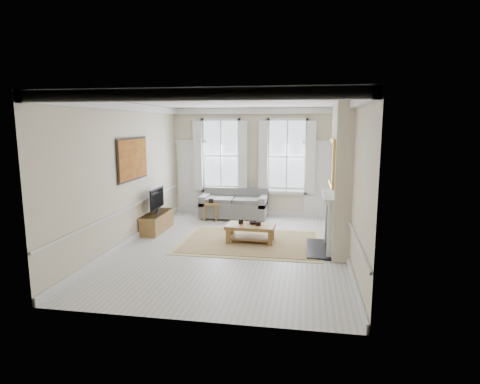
% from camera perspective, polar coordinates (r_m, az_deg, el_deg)
% --- Properties ---
extents(floor, '(7.20, 7.20, 0.00)m').
position_cam_1_polar(floor, '(9.58, -0.99, -7.98)').
color(floor, '#B7B5AD').
rests_on(floor, ground).
extents(ceiling, '(7.20, 7.20, 0.00)m').
position_cam_1_polar(ceiling, '(9.14, -1.05, 12.77)').
color(ceiling, white).
rests_on(ceiling, back_wall).
extents(back_wall, '(5.20, 0.00, 5.20)m').
position_cam_1_polar(back_wall, '(12.74, 1.96, 4.24)').
color(back_wall, beige).
rests_on(back_wall, floor).
extents(left_wall, '(0.00, 7.20, 7.20)m').
position_cam_1_polar(left_wall, '(10.01, -15.82, 2.39)').
color(left_wall, beige).
rests_on(left_wall, floor).
extents(right_wall, '(0.00, 7.20, 7.20)m').
position_cam_1_polar(right_wall, '(9.10, 15.30, 1.72)').
color(right_wall, beige).
rests_on(right_wall, floor).
extents(window_left, '(1.26, 0.20, 2.20)m').
position_cam_1_polar(window_left, '(12.86, -2.73, 5.18)').
color(window_left, '#B2BCC6').
rests_on(window_left, back_wall).
extents(window_right, '(1.26, 0.20, 2.20)m').
position_cam_1_polar(window_right, '(12.58, 6.69, 5.02)').
color(window_right, '#B2BCC6').
rests_on(window_right, back_wall).
extents(door_left, '(0.90, 0.08, 2.30)m').
position_cam_1_polar(door_left, '(13.19, -6.94, 1.96)').
color(door_left, silver).
rests_on(door_left, floor).
extents(door_right, '(0.90, 0.08, 2.30)m').
position_cam_1_polar(door_right, '(12.66, 11.15, 1.52)').
color(door_right, silver).
rests_on(door_right, floor).
extents(painting, '(0.05, 1.66, 1.06)m').
position_cam_1_polar(painting, '(10.23, -14.99, 4.55)').
color(painting, '#B0791E').
rests_on(painting, left_wall).
extents(chimney_breast, '(0.35, 1.70, 3.38)m').
position_cam_1_polar(chimney_breast, '(9.28, 14.10, 1.92)').
color(chimney_breast, beige).
rests_on(chimney_breast, floor).
extents(hearth, '(0.55, 1.50, 0.05)m').
position_cam_1_polar(hearth, '(9.62, 11.14, -7.93)').
color(hearth, black).
rests_on(hearth, floor).
extents(fireplace, '(0.21, 1.45, 1.33)m').
position_cam_1_polar(fireplace, '(9.44, 12.50, -3.86)').
color(fireplace, silver).
rests_on(fireplace, floor).
extents(mirror, '(0.06, 1.26, 1.06)m').
position_cam_1_polar(mirror, '(9.23, 12.86, 4.12)').
color(mirror, gold).
rests_on(mirror, chimney_breast).
extents(sofa, '(2.03, 0.99, 0.90)m').
position_cam_1_polar(sofa, '(12.54, -0.82, -1.97)').
color(sofa, '#60605D').
rests_on(sofa, floor).
extents(side_table, '(0.54, 0.54, 0.53)m').
position_cam_1_polar(side_table, '(12.26, -4.07, -2.04)').
color(side_table, brown).
rests_on(side_table, floor).
extents(rug, '(3.50, 2.60, 0.02)m').
position_cam_1_polar(rug, '(10.04, 1.49, -7.08)').
color(rug, olive).
rests_on(rug, floor).
extents(coffee_table, '(1.22, 0.75, 0.45)m').
position_cam_1_polar(coffee_table, '(9.94, 1.50, -5.13)').
color(coffee_table, brown).
rests_on(coffee_table, rug).
extents(ceramic_pot_a, '(0.12, 0.12, 0.12)m').
position_cam_1_polar(ceramic_pot_a, '(9.99, 0.12, -4.22)').
color(ceramic_pot_a, black).
rests_on(ceramic_pot_a, coffee_table).
extents(ceramic_pot_b, '(0.13, 0.13, 0.09)m').
position_cam_1_polar(ceramic_pot_b, '(9.84, 2.62, -4.53)').
color(ceramic_pot_b, black).
rests_on(ceramic_pot_b, coffee_table).
extents(bowl, '(0.29, 0.29, 0.06)m').
position_cam_1_polar(bowl, '(10.00, 1.87, -4.39)').
color(bowl, black).
rests_on(bowl, coffee_table).
extents(tv_stand, '(0.46, 1.42, 0.51)m').
position_cam_1_polar(tv_stand, '(11.24, -11.72, -4.18)').
color(tv_stand, brown).
rests_on(tv_stand, floor).
extents(tv, '(0.08, 0.90, 0.68)m').
position_cam_1_polar(tv, '(11.09, -11.72, -0.94)').
color(tv, black).
rests_on(tv, tv_stand).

